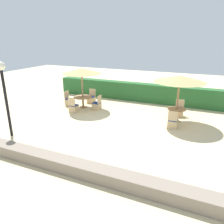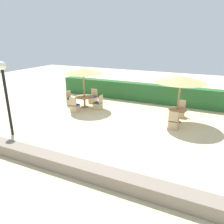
{
  "view_description": "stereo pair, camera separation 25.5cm",
  "coord_description": "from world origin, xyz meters",
  "px_view_note": "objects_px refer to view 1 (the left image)",
  "views": [
    {
      "loc": [
        3.96,
        -8.34,
        4.27
      ],
      "look_at": [
        0.0,
        0.6,
        0.9
      ],
      "focal_mm": 35.0,
      "sensor_mm": 36.0,
      "label": 1
    },
    {
      "loc": [
        4.19,
        -8.23,
        4.27
      ],
      "look_at": [
        0.0,
        0.6,
        0.9
      ],
      "focal_mm": 35.0,
      "sensor_mm": 36.0,
      "label": 2
    }
  ],
  "objects_px": {
    "round_table_back_right": "(176,112)",
    "patio_chair_back_right_north": "(179,112)",
    "parasol_back_left": "(82,71)",
    "patio_chair_back_left_north": "(91,99)",
    "patio_chair_back_right_south": "(173,123)",
    "lamp_post": "(4,85)",
    "round_table_back_left": "(83,99)",
    "patio_chair_back_left_south": "(74,108)",
    "patio_chair_back_left_east": "(97,105)",
    "parasol_back_right": "(180,79)",
    "patio_chair_back_left_west": "(69,101)"
  },
  "relations": [
    {
      "from": "patio_chair_back_left_south",
      "to": "patio_chair_back_left_west",
      "type": "distance_m",
      "value": 1.48
    },
    {
      "from": "parasol_back_left",
      "to": "patio_chair_back_right_south",
      "type": "xyz_separation_m",
      "value": [
        5.78,
        -1.1,
        -2.04
      ]
    },
    {
      "from": "parasol_back_left",
      "to": "patio_chair_back_left_east",
      "type": "distance_m",
      "value": 2.28
    },
    {
      "from": "patio_chair_back_left_north",
      "to": "patio_chair_back_right_north",
      "type": "xyz_separation_m",
      "value": [
        5.82,
        -0.32,
        0.0
      ]
    },
    {
      "from": "round_table_back_right",
      "to": "patio_chair_back_left_east",
      "type": "bearing_deg",
      "value": 178.79
    },
    {
      "from": "lamp_post",
      "to": "patio_chair_back_right_north",
      "type": "distance_m",
      "value": 9.0
    },
    {
      "from": "round_table_back_right",
      "to": "patio_chair_back_right_north",
      "type": "xyz_separation_m",
      "value": [
        0.02,
        0.91,
        -0.27
      ]
    },
    {
      "from": "parasol_back_left",
      "to": "parasol_back_right",
      "type": "height_order",
      "value": "parasol_back_left"
    },
    {
      "from": "lamp_post",
      "to": "patio_chair_back_left_west",
      "type": "bearing_deg",
      "value": 92.99
    },
    {
      "from": "parasol_back_left",
      "to": "patio_chair_back_left_west",
      "type": "bearing_deg",
      "value": 178.17
    },
    {
      "from": "round_table_back_left",
      "to": "patio_chair_back_left_west",
      "type": "distance_m",
      "value": 1.11
    },
    {
      "from": "parasol_back_right",
      "to": "patio_chair_back_right_south",
      "type": "relative_size",
      "value": 2.78
    },
    {
      "from": "patio_chair_back_left_south",
      "to": "patio_chair_back_right_south",
      "type": "height_order",
      "value": "same"
    },
    {
      "from": "lamp_post",
      "to": "parasol_back_right",
      "type": "bearing_deg",
      "value": 36.25
    },
    {
      "from": "parasol_back_right",
      "to": "patio_chair_back_left_east",
      "type": "bearing_deg",
      "value": 178.79
    },
    {
      "from": "lamp_post",
      "to": "patio_chair_back_left_east",
      "type": "height_order",
      "value": "lamp_post"
    },
    {
      "from": "parasol_back_left",
      "to": "patio_chair_back_left_east",
      "type": "height_order",
      "value": "parasol_back_left"
    },
    {
      "from": "patio_chair_back_left_north",
      "to": "patio_chair_back_right_south",
      "type": "height_order",
      "value": "same"
    },
    {
      "from": "parasol_back_left",
      "to": "patio_chair_back_right_north",
      "type": "bearing_deg",
      "value": 7.68
    },
    {
      "from": "parasol_back_left",
      "to": "patio_chair_back_left_west",
      "type": "xyz_separation_m",
      "value": [
        -1.07,
        0.03,
        -2.04
      ]
    },
    {
      "from": "round_table_back_left",
      "to": "parasol_back_right",
      "type": "bearing_deg",
      "value": -1.3
    },
    {
      "from": "patio_chair_back_left_west",
      "to": "patio_chair_back_left_south",
      "type": "bearing_deg",
      "value": 44.32
    },
    {
      "from": "patio_chair_back_left_east",
      "to": "patio_chair_back_left_north",
      "type": "relative_size",
      "value": 1.0
    },
    {
      "from": "round_table_back_left",
      "to": "patio_chair_back_right_north",
      "type": "xyz_separation_m",
      "value": [
        5.8,
        0.78,
        -0.31
      ]
    },
    {
      "from": "patio_chair_back_left_west",
      "to": "patio_chair_back_right_south",
      "type": "relative_size",
      "value": 1.0
    },
    {
      "from": "patio_chair_back_left_south",
      "to": "patio_chair_back_right_north",
      "type": "xyz_separation_m",
      "value": [
        5.84,
        1.8,
        0.0
      ]
    },
    {
      "from": "patio_chair_back_left_north",
      "to": "parasol_back_right",
      "type": "xyz_separation_m",
      "value": [
        5.8,
        -1.23,
        2.02
      ]
    },
    {
      "from": "lamp_post",
      "to": "patio_chair_back_left_east",
      "type": "xyz_separation_m",
      "value": [
        1.81,
        4.93,
        -2.09
      ]
    },
    {
      "from": "lamp_post",
      "to": "round_table_back_left",
      "type": "xyz_separation_m",
      "value": [
        0.81,
        4.96,
        -1.78
      ]
    },
    {
      "from": "patio_chair_back_right_south",
      "to": "patio_chair_back_left_south",
      "type": "bearing_deg",
      "value": 179.25
    },
    {
      "from": "lamp_post",
      "to": "parasol_back_left",
      "type": "relative_size",
      "value": 1.34
    },
    {
      "from": "round_table_back_right",
      "to": "round_table_back_left",
      "type": "bearing_deg",
      "value": 178.7
    },
    {
      "from": "lamp_post",
      "to": "round_table_back_right",
      "type": "distance_m",
      "value": 8.37
    },
    {
      "from": "patio_chair_back_left_east",
      "to": "round_table_back_right",
      "type": "relative_size",
      "value": 0.99
    },
    {
      "from": "patio_chair_back_left_south",
      "to": "patio_chair_back_right_north",
      "type": "distance_m",
      "value": 6.11
    },
    {
      "from": "patio_chair_back_right_south",
      "to": "patio_chair_back_left_west",
      "type": "bearing_deg",
      "value": 170.61
    },
    {
      "from": "round_table_back_left",
      "to": "patio_chair_back_right_south",
      "type": "bearing_deg",
      "value": -10.76
    },
    {
      "from": "parasol_back_left",
      "to": "patio_chair_back_left_north",
      "type": "bearing_deg",
      "value": 90.86
    },
    {
      "from": "patio_chair_back_left_north",
      "to": "patio_chair_back_right_north",
      "type": "height_order",
      "value": "same"
    },
    {
      "from": "round_table_back_right",
      "to": "patio_chair_back_right_north",
      "type": "height_order",
      "value": "patio_chair_back_right_north"
    },
    {
      "from": "patio_chair_back_left_west",
      "to": "round_table_back_right",
      "type": "height_order",
      "value": "patio_chair_back_left_west"
    },
    {
      "from": "round_table_back_right",
      "to": "patio_chair_back_right_north",
      "type": "relative_size",
      "value": 1.01
    },
    {
      "from": "patio_chair_back_left_south",
      "to": "patio_chair_back_left_west",
      "type": "bearing_deg",
      "value": 134.32
    },
    {
      "from": "patio_chair_back_left_east",
      "to": "parasol_back_right",
      "type": "relative_size",
      "value": 0.36
    },
    {
      "from": "parasol_back_left",
      "to": "patio_chair_back_left_north",
      "type": "height_order",
      "value": "parasol_back_left"
    },
    {
      "from": "lamp_post",
      "to": "patio_chair_back_left_east",
      "type": "bearing_deg",
      "value": 69.84
    },
    {
      "from": "round_table_back_left",
      "to": "patio_chair_back_right_north",
      "type": "bearing_deg",
      "value": 7.68
    },
    {
      "from": "patio_chair_back_left_west",
      "to": "patio_chair_back_right_south",
      "type": "xyz_separation_m",
      "value": [
        6.84,
        -1.13,
        0.0
      ]
    },
    {
      "from": "round_table_back_right",
      "to": "patio_chair_back_right_north",
      "type": "distance_m",
      "value": 0.95
    },
    {
      "from": "parasol_back_left",
      "to": "patio_chair_back_left_east",
      "type": "bearing_deg",
      "value": -1.73
    }
  ]
}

